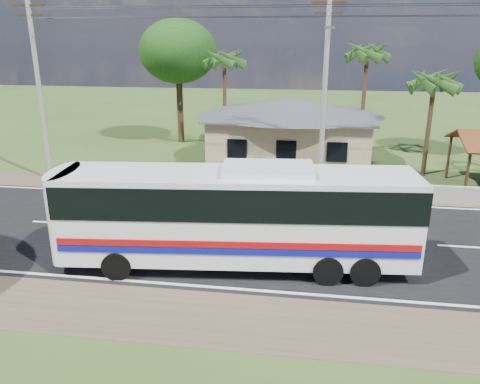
# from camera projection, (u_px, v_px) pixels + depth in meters

# --- Properties ---
(ground) EXTENTS (120.00, 120.00, 0.00)m
(ground) POSITION_uv_depth(u_px,v_px,m) (251.00, 235.00, 20.34)
(ground) COLOR #2B4418
(ground) RESTS_ON ground
(road) EXTENTS (120.00, 16.00, 0.03)m
(road) POSITION_uv_depth(u_px,v_px,m) (251.00, 234.00, 20.34)
(road) COLOR black
(road) RESTS_ON ground
(house) EXTENTS (12.40, 10.00, 5.00)m
(house) POSITION_uv_depth(u_px,v_px,m) (290.00, 123.00, 31.58)
(house) COLOR tan
(house) RESTS_ON ground
(utility_poles) EXTENTS (32.80, 2.22, 11.00)m
(utility_poles) POSITION_uv_depth(u_px,v_px,m) (318.00, 86.00, 24.25)
(utility_poles) COLOR #9E9E99
(utility_poles) RESTS_ON ground
(palm_near) EXTENTS (2.80, 2.80, 6.70)m
(palm_near) POSITION_uv_depth(u_px,v_px,m) (435.00, 81.00, 27.56)
(palm_near) COLOR #47301E
(palm_near) RESTS_ON ground
(palm_mid) EXTENTS (2.80, 2.80, 8.20)m
(palm_mid) POSITION_uv_depth(u_px,v_px,m) (367.00, 53.00, 31.81)
(palm_mid) COLOR #47301E
(palm_mid) RESTS_ON ground
(palm_far) EXTENTS (2.80, 2.80, 7.70)m
(palm_far) POSITION_uv_depth(u_px,v_px,m) (224.00, 59.00, 33.82)
(palm_far) COLOR #47301E
(palm_far) RESTS_ON ground
(tree_behind_house) EXTENTS (6.00, 6.00, 9.61)m
(tree_behind_house) POSITION_uv_depth(u_px,v_px,m) (178.00, 52.00, 36.11)
(tree_behind_house) COLOR #47301E
(tree_behind_house) RESTS_ON ground
(coach_bus) EXTENTS (12.91, 3.93, 3.95)m
(coach_bus) POSITION_uv_depth(u_px,v_px,m) (238.00, 209.00, 16.87)
(coach_bus) COLOR white
(coach_bus) RESTS_ON ground
(motorcycle) EXTENTS (1.70, 0.69, 0.88)m
(motorcycle) POSITION_uv_depth(u_px,v_px,m) (248.00, 186.00, 25.47)
(motorcycle) COLOR black
(motorcycle) RESTS_ON ground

